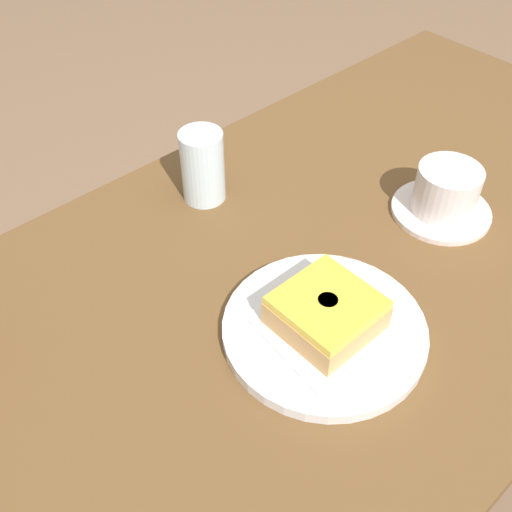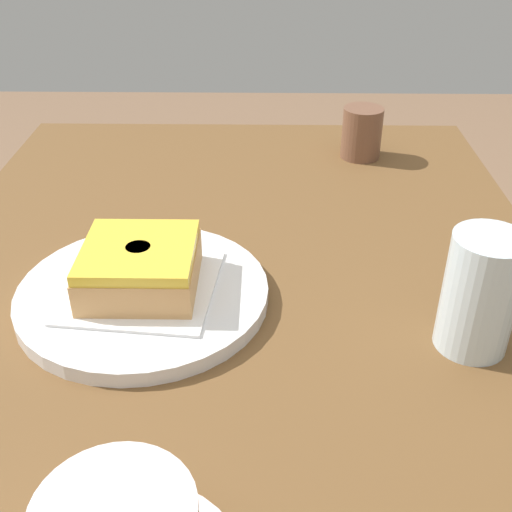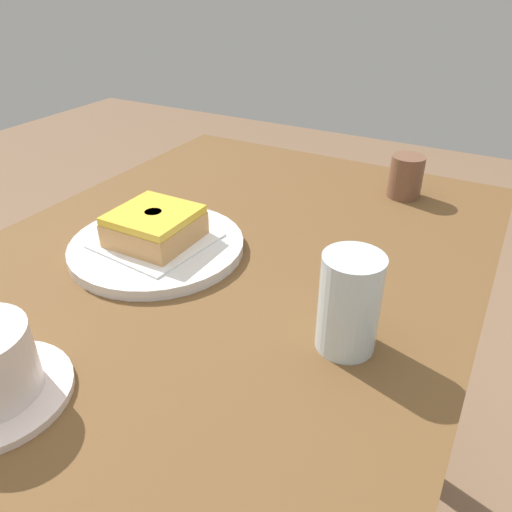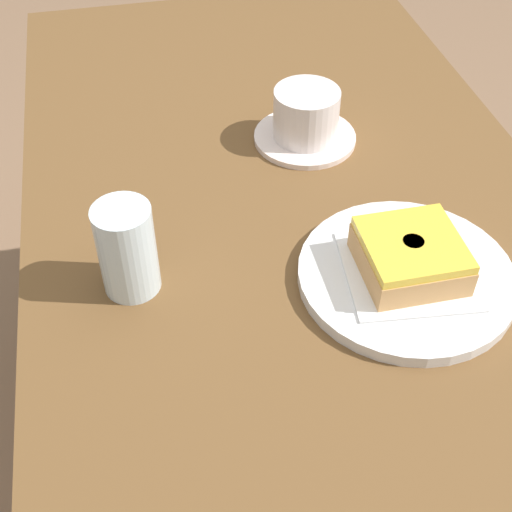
# 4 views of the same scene
# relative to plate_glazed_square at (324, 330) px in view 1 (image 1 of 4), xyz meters

# --- Properties ---
(ground_plane) EXTENTS (6.00, 6.00, 0.00)m
(ground_plane) POSITION_rel_plate_glazed_square_xyz_m (-0.14, -0.09, -0.72)
(ground_plane) COLOR #836249
(table) EXTENTS (1.23, 0.66, 0.71)m
(table) POSITION_rel_plate_glazed_square_xyz_m (-0.14, -0.09, -0.10)
(table) COLOR brown
(table) RESTS_ON ground_plane
(plate_glazed_square) EXTENTS (0.24, 0.24, 0.01)m
(plate_glazed_square) POSITION_rel_plate_glazed_square_xyz_m (0.00, 0.00, 0.00)
(plate_glazed_square) COLOR white
(plate_glazed_square) RESTS_ON table
(napkin_glazed_square) EXTENTS (0.15, 0.15, 0.00)m
(napkin_glazed_square) POSITION_rel_plate_glazed_square_xyz_m (0.00, 0.00, 0.01)
(napkin_glazed_square) COLOR white
(napkin_glazed_square) RESTS_ON plate_glazed_square
(donut_glazed_square) EXTENTS (0.10, 0.10, 0.04)m
(donut_glazed_square) POSITION_rel_plate_glazed_square_xyz_m (-0.00, 0.00, 0.03)
(donut_glazed_square) COLOR tan
(donut_glazed_square) RESTS_ON napkin_glazed_square
(water_glass) EXTENTS (0.06, 0.06, 0.11)m
(water_glass) POSITION_rel_plate_glazed_square_xyz_m (-0.06, -0.29, 0.05)
(water_glass) COLOR silver
(water_glass) RESTS_ON table
(coffee_cup) EXTENTS (0.14, 0.14, 0.08)m
(coffee_cup) POSITION_rel_plate_glazed_square_xyz_m (-0.28, -0.04, 0.03)
(coffee_cup) COLOR silver
(coffee_cup) RESTS_ON table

